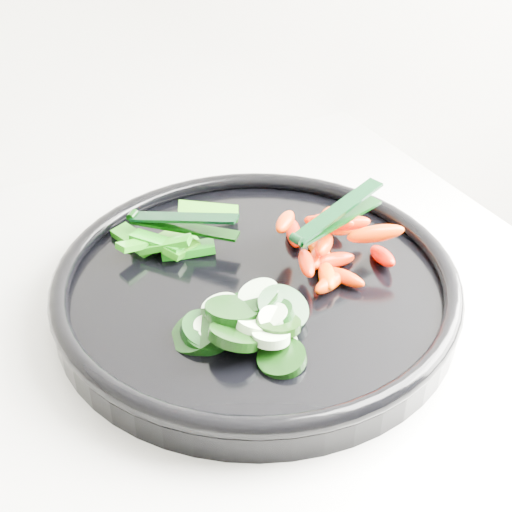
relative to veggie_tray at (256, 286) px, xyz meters
name	(u,v)px	position (x,y,z in m)	size (l,w,h in m)	color
veggie_tray	(256,286)	(0.00, 0.00, 0.00)	(0.40, 0.40, 0.04)	black
cucumber_pile	(243,323)	(-0.04, -0.05, 0.01)	(0.13, 0.13, 0.04)	black
carrot_pile	(331,244)	(0.08, 0.00, 0.02)	(0.12, 0.13, 0.05)	red
pepper_pile	(170,239)	(-0.05, 0.09, 0.01)	(0.14, 0.09, 0.03)	#226209
tong_carrot	(335,217)	(0.08, 0.00, 0.05)	(0.11, 0.05, 0.02)	black
tong_pepper	(180,222)	(-0.04, 0.09, 0.03)	(0.09, 0.09, 0.02)	black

